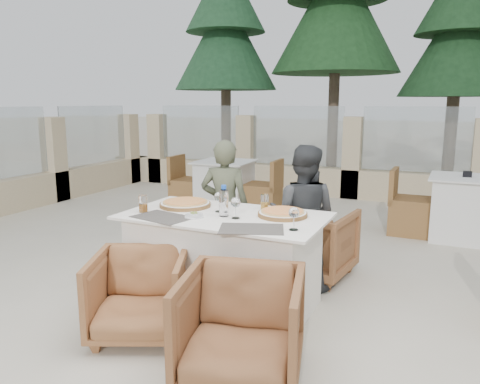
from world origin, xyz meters
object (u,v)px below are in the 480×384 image
at_px(beer_glass_left, 143,204).
at_px(beer_glass_right, 265,202).
at_px(armchair_far_right, 313,242).
at_px(bg_table_a, 225,186).
at_px(dining_table, 225,261).
at_px(armchair_far_left, 233,235).
at_px(olive_dish, 194,215).
at_px(diner_right, 303,217).
at_px(water_bottle, 224,201).
at_px(wine_glass_centre, 219,201).
at_px(wine_glass_near, 236,207).
at_px(diner_left, 225,207).
at_px(pizza_left, 185,203).
at_px(pizza_right, 283,213).
at_px(armchair_near_left, 140,295).
at_px(armchair_near_right, 241,327).
at_px(wine_glass_corner, 294,217).
at_px(bg_table_b, 464,208).

bearing_deg(beer_glass_left, beer_glass_right, 29.30).
bearing_deg(armchair_far_right, bg_table_a, -38.90).
distance_m(dining_table, armchair_far_left, 1.07).
xyz_separation_m(olive_dish, diner_right, (0.61, 0.86, -0.15)).
relative_size(water_bottle, wine_glass_centre, 1.34).
bearing_deg(beer_glass_right, dining_table, -128.29).
bearing_deg(bg_table_a, beer_glass_left, -77.67).
bearing_deg(beer_glass_right, armchair_far_right, 70.95).
xyz_separation_m(wine_glass_near, armchair_far_left, (-0.53, 1.07, -0.57)).
bearing_deg(diner_right, diner_left, -4.46).
bearing_deg(beer_glass_right, wine_glass_centre, -144.47).
bearing_deg(armchair_far_left, dining_table, 129.51).
bearing_deg(pizza_left, wine_glass_centre, -9.44).
distance_m(pizza_right, beer_glass_right, 0.26).
height_order(diner_left, bg_table_a, diner_left).
distance_m(beer_glass_left, armchair_near_left, 0.79).
distance_m(pizza_right, water_bottle, 0.47).
distance_m(water_bottle, armchair_near_right, 1.14).
xyz_separation_m(wine_glass_near, wine_glass_corner, (0.51, -0.13, 0.00)).
relative_size(wine_glass_corner, beer_glass_right, 1.42).
relative_size(diner_right, bg_table_a, 0.78).
xyz_separation_m(pizza_right, armchair_far_right, (0.03, 0.83, -0.47)).
bearing_deg(bg_table_b, water_bottle, -120.69).
xyz_separation_m(armchair_far_right, bg_table_a, (-1.97, 2.07, 0.06)).
distance_m(wine_glass_corner, armchair_near_left, 1.22).
relative_size(beer_glass_right, bg_table_a, 0.08).
xyz_separation_m(pizza_left, beer_glass_left, (-0.20, -0.32, 0.04)).
relative_size(pizza_left, olive_dish, 3.97).
bearing_deg(armchair_near_left, bg_table_a, 83.21).
xyz_separation_m(pizza_right, olive_dish, (-0.61, -0.32, -0.00)).
bearing_deg(wine_glass_corner, water_bottle, 165.56).
height_order(pizza_left, wine_glass_centre, wine_glass_centre).
relative_size(pizza_left, diner_right, 0.34).
bearing_deg(diner_left, beer_glass_right, 132.91).
bearing_deg(beer_glass_left, bg_table_a, 105.04).
xyz_separation_m(pizza_right, wine_glass_near, (-0.30, -0.22, 0.07)).
bearing_deg(armchair_near_right, wine_glass_near, 103.26).
height_order(beer_glass_left, diner_left, diner_left).
bearing_deg(pizza_right, armchair_far_left, 134.25).
bearing_deg(wine_glass_corner, armchair_far_right, 98.55).
bearing_deg(wine_glass_centre, beer_glass_left, -154.55).
bearing_deg(beer_glass_left, armchair_near_right, -30.23).
height_order(armchair_far_left, armchair_near_left, armchair_near_left).
xyz_separation_m(armchair_near_left, diner_left, (-0.00, 1.38, 0.35)).
bearing_deg(diner_left, armchair_far_left, -91.63).
relative_size(diner_left, bg_table_b, 0.80).
distance_m(bg_table_a, bg_table_b, 3.31).
relative_size(olive_dish, diner_right, 0.09).
xyz_separation_m(water_bottle, wine_glass_near, (0.11, -0.03, -0.03)).
bearing_deg(armchair_far_right, water_bottle, 73.92).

